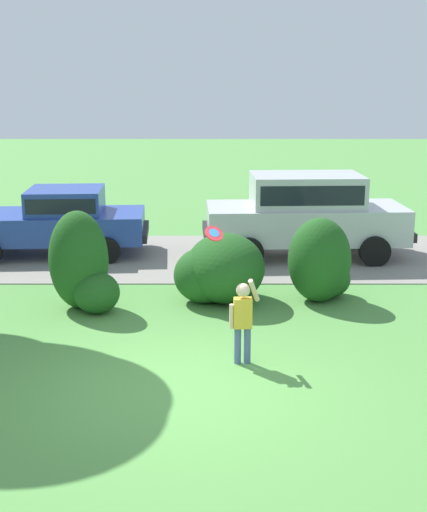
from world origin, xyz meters
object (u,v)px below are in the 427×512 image
(parked_sedan, at_px, (59,219))
(parked_suv, at_px, (307,211))
(frisbee, at_px, (215,234))
(child_thrower, at_px, (244,316))

(parked_sedan, distance_m, parked_suv, 5.77)
(parked_sedan, relative_size, frisbee, 13.85)
(child_thrower, distance_m, frisbee, 1.27)
(parked_suv, bearing_deg, child_thrower, -105.13)
(frisbee, bearing_deg, child_thrower, -46.52)
(parked_suv, bearing_deg, frisbee, -109.89)
(parked_sedan, xyz_separation_m, child_thrower, (4.07, -6.49, -0.13))
(parked_sedan, bearing_deg, child_thrower, -57.89)
(parked_sedan, bearing_deg, parked_suv, -2.14)
(parked_sedan, relative_size, parked_suv, 0.94)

